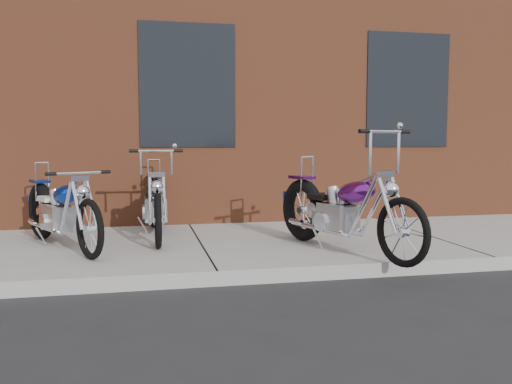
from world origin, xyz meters
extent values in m
plane|color=#27272C|center=(0.00, 0.00, 0.00)|extent=(120.00, 120.00, 0.00)
cube|color=gray|center=(0.00, 1.50, 0.07)|extent=(22.00, 3.00, 0.15)
cube|color=brown|center=(0.00, 8.00, 4.00)|extent=(22.00, 10.00, 8.00)
torus|color=black|center=(1.32, 1.23, 0.54)|extent=(0.39, 0.78, 0.77)
torus|color=black|center=(1.85, -0.37, 0.50)|extent=(0.29, 0.68, 0.70)
cube|color=gray|center=(1.53, 0.58, 0.52)|extent=(0.42, 0.50, 0.32)
ellipsoid|color=#66177F|center=(1.63, 0.29, 0.84)|extent=(0.45, 0.65, 0.33)
cube|color=black|center=(1.45, 0.84, 0.74)|extent=(0.34, 0.37, 0.06)
cylinder|color=white|center=(1.81, -0.24, 0.78)|extent=(0.14, 0.31, 0.58)
cylinder|color=white|center=(1.76, -0.11, 1.49)|extent=(0.57, 0.22, 0.03)
cylinder|color=white|center=(1.34, 1.15, 0.94)|extent=(0.03, 0.03, 0.51)
cylinder|color=white|center=(1.58, 0.84, 0.39)|extent=(0.35, 0.93, 0.05)
torus|color=black|center=(-1.87, 2.05, 0.51)|extent=(0.45, 0.70, 0.71)
torus|color=black|center=(-1.17, 0.67, 0.47)|extent=(0.35, 0.61, 0.65)
cube|color=gray|center=(-1.59, 1.49, 0.50)|extent=(0.43, 0.48, 0.30)
ellipsoid|color=#0E35AD|center=(-1.46, 1.24, 0.79)|extent=(0.48, 0.60, 0.30)
cube|color=beige|center=(-1.70, 1.72, 0.70)|extent=(0.34, 0.36, 0.06)
cylinder|color=white|center=(-1.22, 0.78, 0.73)|extent=(0.17, 0.27, 0.54)
cylinder|color=white|center=(-1.28, 0.89, 1.05)|extent=(0.50, 0.27, 0.03)
cylinder|color=white|center=(-1.84, 1.98, 0.88)|extent=(0.03, 0.03, 0.48)
cylinder|color=white|center=(-1.58, 1.74, 0.37)|extent=(0.45, 0.82, 0.05)
torus|color=black|center=(-0.51, 2.65, 0.51)|extent=(0.14, 0.72, 0.72)
torus|color=black|center=(-0.52, 1.08, 0.47)|extent=(0.07, 0.65, 0.65)
cube|color=gray|center=(-0.51, 2.01, 0.50)|extent=(0.28, 0.40, 0.30)
ellipsoid|color=black|center=(-0.52, 1.73, 0.79)|extent=(0.26, 0.55, 0.31)
cube|color=black|center=(-0.51, 2.27, 0.70)|extent=(0.24, 0.28, 0.06)
cylinder|color=white|center=(-0.52, 1.21, 0.74)|extent=(0.04, 0.29, 0.54)
cylinder|color=white|center=(-0.52, 1.33, 1.28)|extent=(0.55, 0.03, 0.03)
cylinder|color=white|center=(-0.51, 2.57, 0.89)|extent=(0.02, 0.02, 0.48)
cylinder|color=white|center=(-0.39, 2.23, 0.37)|extent=(0.05, 0.90, 0.05)
camera|label=1|loc=(-0.71, -5.04, 1.38)|focal=38.00mm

